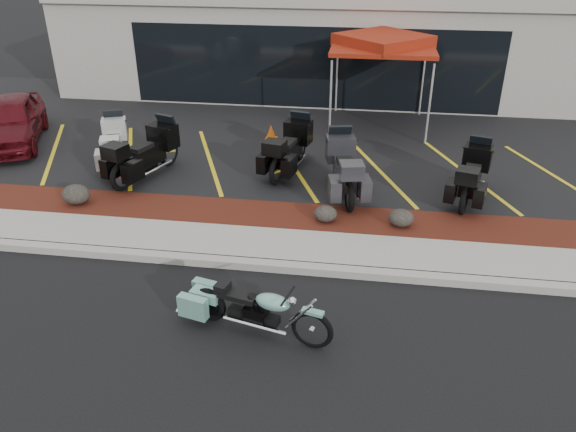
% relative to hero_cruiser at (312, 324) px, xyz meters
% --- Properties ---
extents(ground, '(90.00, 90.00, 0.00)m').
position_rel_hero_cruiser_xyz_m(ground, '(-1.23, 1.14, -0.44)').
color(ground, black).
rests_on(ground, ground).
extents(curb, '(24.00, 0.25, 0.15)m').
position_rel_hero_cruiser_xyz_m(curb, '(-1.23, 2.04, -0.37)').
color(curb, gray).
rests_on(curb, ground).
extents(sidewalk, '(24.00, 1.20, 0.15)m').
position_rel_hero_cruiser_xyz_m(sidewalk, '(-1.23, 2.74, -0.37)').
color(sidewalk, gray).
rests_on(sidewalk, ground).
extents(mulch_bed, '(24.00, 1.20, 0.16)m').
position_rel_hero_cruiser_xyz_m(mulch_bed, '(-1.23, 3.94, -0.36)').
color(mulch_bed, '#391B0D').
rests_on(mulch_bed, ground).
extents(upper_lot, '(26.00, 9.60, 0.15)m').
position_rel_hero_cruiser_xyz_m(upper_lot, '(-1.23, 9.34, -0.37)').
color(upper_lot, black).
rests_on(upper_lot, ground).
extents(dealership_building, '(18.00, 8.16, 4.00)m').
position_rel_hero_cruiser_xyz_m(dealership_building, '(-1.23, 15.61, 1.57)').
color(dealership_building, gray).
rests_on(dealership_building, ground).
extents(boulder_left, '(0.62, 0.52, 0.44)m').
position_rel_hero_cruiser_xyz_m(boulder_left, '(-5.66, 3.82, -0.06)').
color(boulder_left, black).
rests_on(boulder_left, mulch_bed).
extents(boulder_mid, '(0.49, 0.41, 0.34)m').
position_rel_hero_cruiser_xyz_m(boulder_mid, '(-0.12, 3.77, -0.11)').
color(boulder_mid, black).
rests_on(boulder_mid, mulch_bed).
extents(boulder_right, '(0.52, 0.43, 0.37)m').
position_rel_hero_cruiser_xyz_m(boulder_right, '(1.44, 3.79, -0.10)').
color(boulder_right, black).
rests_on(boulder_right, mulch_bed).
extents(hero_cruiser, '(2.58, 1.23, 0.88)m').
position_rel_hero_cruiser_xyz_m(hero_cruiser, '(0.00, 0.00, 0.00)').
color(hero_cruiser, '#6BA696').
rests_on(hero_cruiser, ground).
extents(touring_white, '(1.52, 2.30, 1.25)m').
position_rel_hero_cruiser_xyz_m(touring_white, '(-5.96, 6.76, 0.34)').
color(touring_white, silver).
rests_on(touring_white, upper_lot).
extents(touring_black_front, '(1.64, 2.51, 1.37)m').
position_rel_hero_cruiser_xyz_m(touring_black_front, '(-4.35, 6.23, 0.39)').
color(touring_black_front, black).
rests_on(touring_black_front, upper_lot).
extents(touring_black_mid, '(1.36, 2.42, 1.33)m').
position_rel_hero_cruiser_xyz_m(touring_black_mid, '(-1.07, 7.08, 0.38)').
color(touring_black_mid, black).
rests_on(touring_black_mid, upper_lot).
extents(touring_grey, '(1.35, 2.48, 1.37)m').
position_rel_hero_cruiser_xyz_m(touring_grey, '(0.01, 5.99, 0.39)').
color(touring_grey, '#2A292E').
rests_on(touring_grey, upper_lot).
extents(touring_black_rear, '(1.42, 2.32, 1.26)m').
position_rel_hero_cruiser_xyz_m(touring_black_rear, '(3.22, 6.04, 0.34)').
color(touring_black_rear, black).
rests_on(touring_black_rear, upper_lot).
extents(parked_car, '(2.92, 4.19, 1.32)m').
position_rel_hero_cruiser_xyz_m(parked_car, '(-9.23, 7.18, 0.37)').
color(parked_car, '#4C0A11').
rests_on(parked_car, upper_lot).
extents(traffic_cone, '(0.38, 0.38, 0.41)m').
position_rel_hero_cruiser_xyz_m(traffic_cone, '(-2.10, 8.59, -0.09)').
color(traffic_cone, '#DB5507').
rests_on(traffic_cone, upper_lot).
extents(popup_canopy, '(3.80, 3.80, 2.72)m').
position_rel_hero_cruiser_xyz_m(popup_canopy, '(0.93, 10.19, 2.18)').
color(popup_canopy, silver).
rests_on(popup_canopy, upper_lot).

